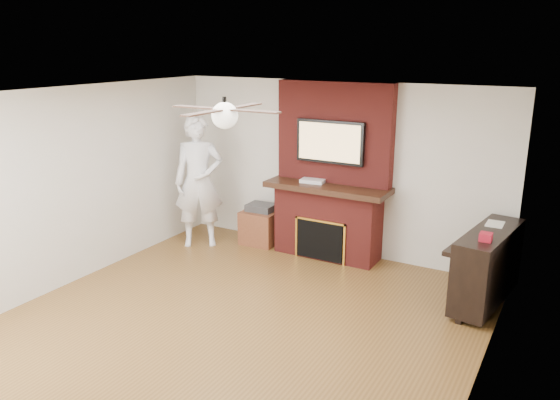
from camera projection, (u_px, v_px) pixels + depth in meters
The scene contains 13 objects.
room_shell at pixel (228, 220), 5.60m from camera, with size 5.36×5.86×2.86m.
fireplace at pixel (330, 189), 7.80m from camera, with size 1.78×0.64×2.50m.
tv at pixel (330, 142), 7.57m from camera, with size 1.00×0.08×0.60m.
ceiling_fan at pixel (225, 114), 5.30m from camera, with size 1.21×1.21×0.31m.
person at pixel (199, 182), 8.19m from camera, with size 0.73×0.49×2.00m, color white.
side_table at pixel (261, 225), 8.47m from camera, with size 0.56×0.56×0.62m.
piano at pixel (487, 265), 6.40m from camera, with size 0.70×1.44×1.01m.
cable_box at pixel (313, 181), 7.80m from camera, with size 0.34×0.19×0.05m, color silver.
candle_orange at pixel (317, 252), 7.98m from camera, with size 0.07×0.07×0.10m, color orange.
candle_green at pixel (319, 255), 7.89m from camera, with size 0.06×0.06×0.09m, color #54913A.
candle_cream at pixel (324, 256), 7.82m from camera, with size 0.08×0.08×0.12m, color #C1B399.
candle_blue at pixel (332, 257), 7.85m from camera, with size 0.05×0.05×0.07m, color #2B4883.
candle_cream_extra at pixel (307, 253), 7.95m from camera, with size 0.08×0.08×0.12m, color #D4A8B1.
Camera 1 is at (3.09, -4.37, 2.99)m, focal length 35.00 mm.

